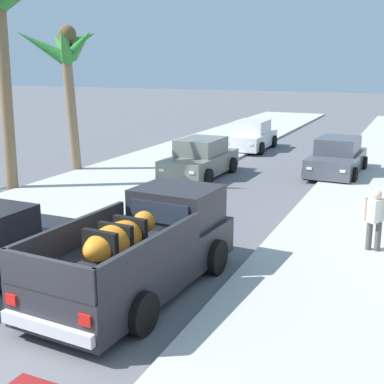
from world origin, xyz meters
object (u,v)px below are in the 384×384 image
(car_left_far, at_px, (200,159))
(palm_tree_left_mid, at_px, (66,57))
(pickup_truck, at_px, (143,250))
(pedestrian, at_px, (375,218))
(palm_tree_left_fore, at_px, (2,13))
(car_left_near, at_px, (251,136))
(car_right_near, at_px, (337,158))

(car_left_far, xyz_separation_m, palm_tree_left_mid, (-5.24, -1.38, 3.96))
(pickup_truck, bearing_deg, pedestrian, 43.15)
(car_left_far, bearing_deg, pickup_truck, -73.39)
(palm_tree_left_fore, relative_size, palm_tree_left_mid, 1.28)
(car_left_near, relative_size, pedestrian, 2.69)
(pickup_truck, distance_m, car_left_far, 10.77)
(pedestrian, bearing_deg, palm_tree_left_mid, 157.61)
(pedestrian, bearing_deg, car_right_near, 103.73)
(pickup_truck, height_order, palm_tree_left_fore, palm_tree_left_fore)
(pedestrian, bearing_deg, pickup_truck, -136.85)
(palm_tree_left_fore, height_order, pedestrian, palm_tree_left_fore)
(car_left_far, xyz_separation_m, palm_tree_left_fore, (-5.21, -4.75, 5.35))
(car_left_far, height_order, pedestrian, pedestrian)
(palm_tree_left_fore, bearing_deg, pedestrian, -8.04)
(palm_tree_left_fore, bearing_deg, car_left_near, 67.09)
(car_left_near, distance_m, palm_tree_left_fore, 14.10)
(car_left_far, height_order, palm_tree_left_fore, palm_tree_left_fore)
(car_right_near, height_order, car_left_far, same)
(car_left_far, bearing_deg, palm_tree_left_fore, -137.67)
(car_left_near, distance_m, car_left_far, 7.27)
(car_left_near, height_order, pedestrian, pedestrian)
(palm_tree_left_fore, distance_m, pedestrian, 13.52)
(car_left_near, relative_size, palm_tree_left_mid, 0.72)
(palm_tree_left_mid, xyz_separation_m, pedestrian, (12.41, -5.11, -3.75))
(car_left_far, relative_size, palm_tree_left_fore, 0.57)
(car_left_near, relative_size, palm_tree_left_fore, 0.57)
(pickup_truck, bearing_deg, car_left_near, 100.34)
(palm_tree_left_fore, bearing_deg, car_right_near, 35.36)
(pickup_truck, distance_m, palm_tree_left_fore, 11.29)
(pickup_truck, xyz_separation_m, palm_tree_left_mid, (-8.32, 8.94, 3.85))
(palm_tree_left_fore, relative_size, pedestrian, 4.76)
(pedestrian, bearing_deg, car_left_near, 117.92)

